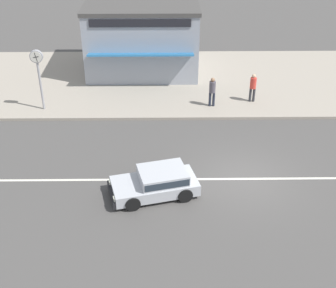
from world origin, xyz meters
name	(u,v)px	position (x,y,z in m)	size (l,w,h in m)	color
ground_plane	(246,179)	(0.00, 0.00, 0.00)	(160.00, 160.00, 0.00)	#4C4947
lane_centre_stripe	(246,179)	(0.00, 0.00, 0.00)	(50.40, 0.14, 0.01)	silver
kerb_strip	(220,80)	(0.00, 10.37, 0.07)	(68.00, 10.00, 0.15)	#9E9384
hatchback_silver_0	(157,182)	(-3.78, -0.98, 0.59)	(3.82, 2.44, 1.10)	#B7BABF
street_clock	(38,65)	(-10.00, 6.46, 2.65)	(0.67, 0.22, 3.33)	#9E9EA3
pedestrian_near_clock	(253,86)	(1.43, 7.28, 1.10)	(0.34, 0.34, 1.63)	#333338
pedestrian_mid_kerb	(212,90)	(-0.87, 6.73, 1.11)	(0.34, 0.34, 1.65)	#232838
shopfront_corner_warung	(142,36)	(-4.80, 12.21, 2.31)	(6.89, 6.14, 4.31)	#999EA8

